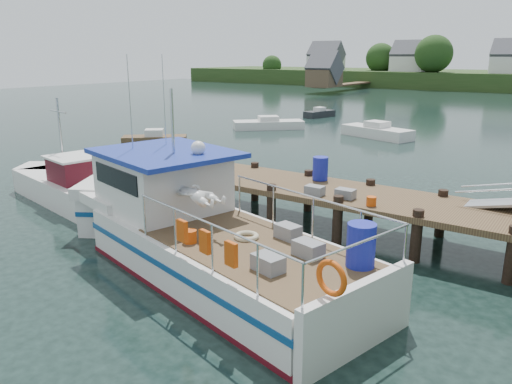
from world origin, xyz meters
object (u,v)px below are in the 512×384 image
Objects in this scene: moored_a at (268,124)px; moored_e at (319,113)px; lobster_boat at (192,229)px; work_boat at (70,185)px; moored_b at (377,131)px; moored_rowboat at (155,141)px; dock at (507,189)px.

moored_e is (-0.30, 9.46, -0.03)m from moored_a.
moored_a is at bearing -85.07° from moored_e.
work_boat is at bearing -178.80° from lobster_boat.
moored_e is (-9.23, 8.66, -0.09)m from moored_b.
lobster_boat is at bearing -64.89° from moored_e.
moored_a is at bearing 72.90° from moored_rowboat.
moored_b is (-11.50, 19.70, -1.80)m from dock.
moored_rowboat is 20.78m from moored_e.
moored_rowboat is at bearing 160.81° from dock.
dock reaches higher than moored_e.
moored_a is (1.44, 11.29, -0.06)m from moored_rowboat.
lobster_boat is 36.09m from moored_e.
dock is at bearing -65.77° from moored_a.
moored_b is (8.94, 0.80, 0.06)m from moored_a.
moored_b is (4.29, 22.78, -0.23)m from work_boat.
work_boat is 1.99× the size of moored_rowboat.
moored_rowboat reaches higher than moored_e.
dock reaches higher than moored_rowboat.
dock is 8.92m from lobster_boat.
dock is 23.23m from moored_rowboat.
lobster_boat is 27.40m from moored_a.
moored_a is 8.97m from moored_b.
dock is at bearing -76.74° from moored_b.
dock is at bearing -29.02° from moored_rowboat.
lobster_boat reaches higher than moored_a.
moored_rowboat is 0.71× the size of moored_b.
lobster_boat reaches higher than dock.
lobster_boat reaches higher than moored_e.
moored_b is at bearing 120.27° from dock.
work_boat is 2.22× the size of moored_e.
work_boat reaches higher than moored_e.
moored_e is at bearing 119.83° from moored_b.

